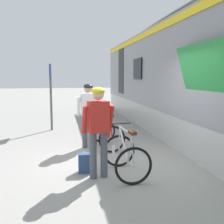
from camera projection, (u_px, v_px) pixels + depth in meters
name	position (u px, v px, depth m)	size (l,w,h in m)	color
ground_plane	(123.00, 165.00, 5.92)	(80.00, 80.00, 0.00)	gray
cyclist_near_in_white	(88.00, 110.00, 7.23)	(0.63, 0.35, 1.76)	#4C515B
cyclist_far_in_red	(98.00, 124.00, 5.05)	(0.64, 0.37, 1.76)	#4C515B
bicycle_near_red	(107.00, 133.00, 7.31)	(0.77, 1.11, 0.99)	black
bicycle_far_silver	(126.00, 156.00, 5.26)	(0.76, 1.11, 0.99)	black
backpack_on_platform	(85.00, 163.00, 5.42)	(0.28, 0.18, 0.40)	navy
water_bottle_near_the_bikes	(114.00, 150.00, 6.77)	(0.08, 0.08, 0.20)	silver
platform_sign_post	(51.00, 86.00, 9.57)	(0.08, 0.70, 2.40)	#595B60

